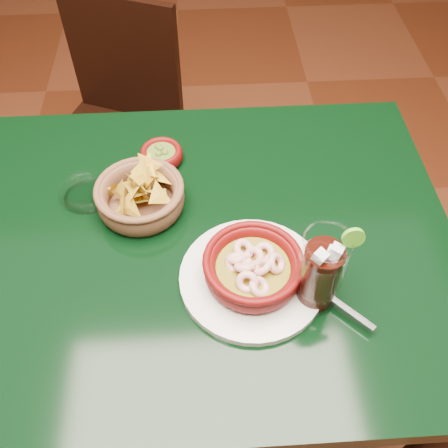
{
  "coord_description": "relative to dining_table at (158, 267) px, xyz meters",
  "views": [
    {
      "loc": [
        0.1,
        -0.61,
        1.53
      ],
      "look_at": [
        0.14,
        -0.02,
        0.81
      ],
      "focal_mm": 40.0,
      "sensor_mm": 36.0,
      "label": 1
    }
  ],
  "objects": [
    {
      "name": "guacamole_ramekin",
      "position": [
        0.02,
        0.22,
        0.12
      ],
      "size": [
        0.11,
        0.11,
        0.04
      ],
      "color": "#520707",
      "rests_on": "dining_table"
    },
    {
      "name": "cola_drink",
      "position": [
        0.29,
        -0.15,
        0.18
      ],
      "size": [
        0.17,
        0.17,
        0.19
      ],
      "color": "white",
      "rests_on": "dining_table"
    },
    {
      "name": "chip_basket",
      "position": [
        -0.02,
        0.08,
        0.13
      ],
      "size": [
        0.21,
        0.21,
        0.12
      ],
      "color": "brown",
      "rests_on": "dining_table"
    },
    {
      "name": "glass_ashtray",
      "position": [
        -0.14,
        0.12,
        0.11
      ],
      "size": [
        0.12,
        0.12,
        0.03
      ],
      "color": "white",
      "rests_on": "dining_table"
    },
    {
      "name": "ground",
      "position": [
        0.0,
        0.0,
        -0.65
      ],
      "size": [
        7.0,
        7.0,
        0.0
      ],
      "primitive_type": "plane",
      "color": "#471C0C",
      "rests_on": "ground"
    },
    {
      "name": "dining_table",
      "position": [
        0.0,
        0.0,
        0.0
      ],
      "size": [
        1.2,
        0.8,
        0.75
      ],
      "color": "black",
      "rests_on": "ground"
    },
    {
      "name": "shrimp_plate",
      "position": [
        0.19,
        -0.11,
        0.13
      ],
      "size": [
        0.33,
        0.27,
        0.08
      ],
      "color": "silver",
      "rests_on": "dining_table"
    },
    {
      "name": "dining_chair",
      "position": [
        -0.17,
        0.7,
        -0.19
      ],
      "size": [
        0.51,
        0.51,
        0.85
      ],
      "color": "black",
      "rests_on": "ground"
    }
  ]
}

